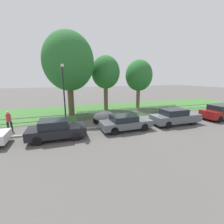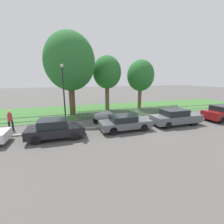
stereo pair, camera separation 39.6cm
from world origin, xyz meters
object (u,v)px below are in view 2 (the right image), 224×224
Objects in this scene: street_lamp at (64,90)px; pedestrian_near_fence at (10,119)px; parked_car_black_saloon at (55,129)px; parked_car_white_van at (224,113)px; parked_car_red_compact at (175,117)px; tree_behind_motorcycle at (107,73)px; covered_motorcycle at (105,116)px; tree_mid_park at (141,76)px; tree_nearest_kerb at (70,62)px; parked_car_navy_estate at (125,122)px.

pedestrian_near_fence is at bearing 164.71° from street_lamp.
parked_car_white_van is at bearing 0.47° from parked_car_black_saloon.
parked_car_red_compact is at bearing -9.48° from street_lamp.
pedestrian_near_fence is (-9.70, -5.47, -3.90)m from tree_behind_motorcycle.
parked_car_white_van is 2.17× the size of covered_motorcycle.
tree_mid_park is (10.70, 7.84, 3.76)m from parked_car_black_saloon.
street_lamp is at bearing 170.26° from parked_car_red_compact.
parked_car_red_compact is at bearing 0.97° from parked_car_black_saloon.
tree_nearest_kerb is at bearing 78.07° from parked_car_black_saloon.
tree_behind_motorcycle is at bearing 17.22° from tree_nearest_kerb.
tree_nearest_kerb reaches higher than tree_mid_park.
parked_car_white_van is 16.94m from tree_nearest_kerb.
parked_car_navy_estate is 10.81m from parked_car_white_van.
parked_car_red_compact is 5.86m from parked_car_white_van.
street_lamp is (-3.49, -0.78, 2.61)m from covered_motorcycle.
covered_motorcycle is 1.26× the size of pedestrian_near_fence.
street_lamp reaches higher than parked_car_white_van.
covered_motorcycle is 7.43m from tree_behind_motorcycle.
tree_behind_motorcycle is at bearing 50.94° from street_lamp.
tree_nearest_kerb reaches higher than parked_car_white_van.
parked_car_black_saloon is 10.27m from parked_car_red_compact.
parked_car_black_saloon is 0.86× the size of parked_car_red_compact.
street_lamp is (4.30, -1.18, 2.37)m from pedestrian_near_fence.
parked_car_white_van is at bearing -6.36° from street_lamp.
covered_motorcycle is 7.81m from pedestrian_near_fence.
tree_nearest_kerb is (-3.78, 6.76, 5.23)m from parked_car_navy_estate.
parked_car_black_saloon is at bearing -102.73° from tree_nearest_kerb.
pedestrian_near_fence is (-7.79, 0.40, 0.24)m from covered_motorcycle.
tree_behind_motorcycle is at bearing 54.26° from parked_car_black_saloon.
parked_car_navy_estate is 9.22m from tree_behind_motorcycle.
tree_mid_park is at bearing 6.17° from tree_nearest_kerb.
parked_car_navy_estate is 2.56m from covered_motorcycle.
parked_car_white_van is 2.74× the size of pedestrian_near_fence.
parked_car_black_saloon is 13.78m from tree_mid_park.
pedestrian_near_fence is 5.05m from street_lamp.
tree_nearest_kerb is (-8.72, 6.82, 5.14)m from parked_car_red_compact.
covered_motorcycle is at bearing 30.37° from parked_car_black_saloon.
parked_car_red_compact reaches higher than parked_car_navy_estate.
parked_car_navy_estate is 2.53× the size of pedestrian_near_fence.
tree_nearest_kerb is at bearing 123.64° from covered_motorcycle.
tree_mid_park is 11.80m from street_lamp.
parked_car_red_compact reaches higher than covered_motorcycle.
tree_nearest_kerb is (-14.58, 6.94, 5.11)m from parked_car_white_van.
tree_nearest_kerb is at bearing 28.82° from pedestrian_near_fence.
tree_mid_park reaches higher than parked_car_white_van.
pedestrian_near_fence is at bearing -160.53° from tree_mid_park.
tree_nearest_kerb is at bearing 81.17° from street_lamp.
parked_car_black_saloon is 0.56× the size of tree_behind_motorcycle.
pedestrian_near_fence is at bearing -141.61° from tree_nearest_kerb.
parked_car_red_compact is 8.67m from tree_mid_park.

